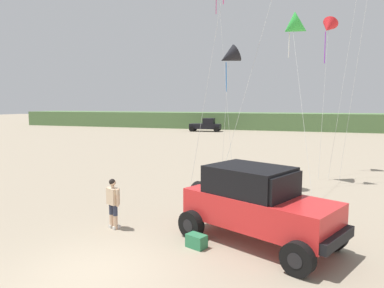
{
  "coord_description": "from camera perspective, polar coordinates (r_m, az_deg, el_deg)",
  "views": [
    {
      "loc": [
        4.81,
        -6.95,
        4.09
      ],
      "look_at": [
        1.16,
        3.96,
        2.77
      ],
      "focal_mm": 32.79,
      "sensor_mm": 36.0,
      "label": 1
    }
  ],
  "objects": [
    {
      "name": "kite_pink_ribbon",
      "position": [
        20.0,
        16.03,
        17.85
      ],
      "size": [
        2.1,
        5.97,
        8.95
      ],
      "color": "green",
      "rests_on": "ground_plane"
    },
    {
      "name": "kite_white_parafoil",
      "position": [
        23.49,
        21.31,
        17.31
      ],
      "size": [
        1.28,
        3.9,
        9.25
      ],
      "color": "red",
      "rests_on": "ground_plane"
    },
    {
      "name": "ground_plane",
      "position": [
        9.39,
        -15.46,
        -19.53
      ],
      "size": [
        220.0,
        220.0,
        0.0
      ],
      "primitive_type": "plane",
      "color": "gray"
    },
    {
      "name": "kite_black_sled",
      "position": [
        21.23,
        6.03,
        13.91
      ],
      "size": [
        1.69,
        2.37,
        7.6
      ],
      "color": "black",
      "rests_on": "ground_plane"
    },
    {
      "name": "distant_pickup",
      "position": [
        52.73,
        2.32,
        3.09
      ],
      "size": [
        4.75,
        2.74,
        1.98
      ],
      "color": "black",
      "rests_on": "ground_plane"
    },
    {
      "name": "cooler_box",
      "position": [
        10.39,
        0.73,
        -15.49
      ],
      "size": [
        0.65,
        0.54,
        0.38
      ],
      "primitive_type": "cube",
      "rotation": [
        0.0,
        0.0,
        -0.38
      ],
      "color": "#2D7F51",
      "rests_on": "ground_plane"
    },
    {
      "name": "person_watching",
      "position": [
        11.91,
        -12.71,
        -8.99
      ],
      "size": [
        0.58,
        0.42,
        1.67
      ],
      "color": "#DBB28E",
      "rests_on": "ground_plane"
    },
    {
      "name": "dune_ridge",
      "position": [
        58.8,
        11.83,
        3.68
      ],
      "size": [
        90.0,
        7.4,
        2.65
      ],
      "primitive_type": "cube",
      "color": "#567A47",
      "rests_on": "ground_plane"
    },
    {
      "name": "jeep",
      "position": [
        10.55,
        10.53,
        -9.46
      ],
      "size": [
        5.0,
        3.97,
        2.26
      ],
      "color": "red",
      "rests_on": "ground_plane"
    }
  ]
}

